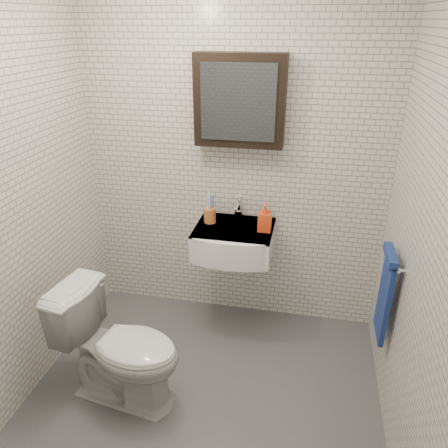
# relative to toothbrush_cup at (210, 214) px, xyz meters

# --- Properties ---
(ground) EXTENTS (2.20, 2.00, 0.01)m
(ground) POSITION_rel_toothbrush_cup_xyz_m (0.14, -0.82, -0.91)
(ground) COLOR #4D4F55
(ground) RESTS_ON ground
(room_shell) EXTENTS (2.22, 2.02, 2.51)m
(room_shell) POSITION_rel_toothbrush_cup_xyz_m (0.14, -0.82, 0.56)
(room_shell) COLOR silver
(room_shell) RESTS_ON ground
(washbasin) EXTENTS (0.55, 0.50, 0.20)m
(washbasin) POSITION_rel_toothbrush_cup_xyz_m (0.19, -0.09, -0.15)
(washbasin) COLOR white
(washbasin) RESTS_ON room_shell
(faucet) EXTENTS (0.06, 0.20, 0.15)m
(faucet) POSITION_rel_toothbrush_cup_xyz_m (0.19, 0.11, 0.01)
(faucet) COLOR silver
(faucet) RESTS_ON washbasin
(mirror_cabinet) EXTENTS (0.60, 0.15, 0.60)m
(mirror_cabinet) POSITION_rel_toothbrush_cup_xyz_m (0.19, 0.10, 0.79)
(mirror_cabinet) COLOR black
(mirror_cabinet) RESTS_ON room_shell
(towel_rail) EXTENTS (0.09, 0.30, 0.58)m
(towel_rail) POSITION_rel_toothbrush_cup_xyz_m (1.18, -0.47, -0.19)
(towel_rail) COLOR silver
(towel_rail) RESTS_ON room_shell
(toothbrush_cup) EXTENTS (0.11, 0.11, 0.24)m
(toothbrush_cup) POSITION_rel_toothbrush_cup_xyz_m (0.00, 0.00, 0.00)
(toothbrush_cup) COLOR #BB662E
(toothbrush_cup) RESTS_ON washbasin
(soap_bottle) EXTENTS (0.09, 0.09, 0.20)m
(soap_bottle) POSITION_rel_toothbrush_cup_xyz_m (0.40, -0.06, 0.04)
(soap_bottle) COLOR #FFA01A
(soap_bottle) RESTS_ON washbasin
(toilet) EXTENTS (0.81, 0.54, 0.77)m
(toilet) POSITION_rel_toothbrush_cup_xyz_m (-0.35, -0.89, -0.53)
(toilet) COLOR white
(toilet) RESTS_ON ground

